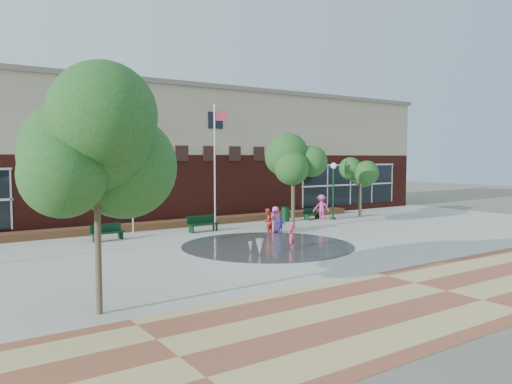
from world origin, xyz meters
TOP-DOWN VIEW (x-y plane):
  - ground at (0.00, 0.00)m, footprint 120.00×120.00m
  - plaza_concrete at (0.00, 4.00)m, footprint 46.00×18.00m
  - paver_band at (0.00, -7.00)m, footprint 46.00×6.00m
  - splash_pad at (0.00, 3.00)m, footprint 8.40×8.40m
  - library_building at (0.00, 17.48)m, footprint 44.40×10.40m
  - flower_bed at (0.00, 11.60)m, footprint 26.00×1.20m
  - flagpole_left at (-3.91, 10.72)m, footprint 0.93×0.17m
  - flagpole_right at (0.38, 8.77)m, footprint 0.87×0.36m
  - lamp_right at (9.75, 8.81)m, footprint 0.42×0.42m
  - bench_left at (-6.00, 8.89)m, footprint 1.85×0.88m
  - bench_mid at (-0.41, 8.87)m, footprint 1.95×0.63m
  - bench_right at (8.61, 9.72)m, footprint 1.66×0.86m
  - trash_can at (6.39, 9.89)m, footprint 0.63×0.63m
  - tree_big_left at (-10.03, -3.05)m, footprint 4.14×4.14m
  - tree_mid at (4.61, 6.80)m, footprint 3.26×3.26m
  - tree_small_right at (12.49, 8.89)m, footprint 2.49×2.49m
  - water_jet_a at (-1.68, 1.25)m, footprint 0.37×0.37m
  - water_jet_b at (-1.61, 2.09)m, footprint 0.21×0.21m
  - child_splash at (0.56, 1.83)m, footprint 0.55×0.50m
  - adult_red at (2.21, 6.11)m, footprint 0.87×0.79m
  - adult_pink at (2.91, 6.28)m, footprint 0.80×0.57m
  - child_blue at (2.69, 5.52)m, footprint 0.62×0.53m
  - person_bench at (8.86, 9.04)m, footprint 1.32×1.09m

SIDE VIEW (x-z plane):
  - ground at x=0.00m, z-range 0.00..0.00m
  - flower_bed at x=0.00m, z-range -0.20..0.20m
  - water_jet_a at x=-1.68m, z-range -0.36..0.36m
  - water_jet_b at x=-1.61m, z-range -0.24..0.24m
  - plaza_concrete at x=0.00m, z-range 0.00..0.01m
  - paver_band at x=0.00m, z-range 0.00..0.01m
  - splash_pad at x=0.00m, z-range 0.00..0.01m
  - bench_right at x=8.61m, z-range -0.14..0.66m
  - bench_left at x=-6.00m, z-range -0.16..0.74m
  - bench_mid at x=-0.41m, z-range -0.17..0.80m
  - child_blue at x=2.69m, z-range 0.00..0.99m
  - trash_can at x=6.39m, z-range 0.01..1.04m
  - child_splash at x=0.56m, z-range 0.00..1.26m
  - adult_red at x=2.21m, z-range 0.00..1.47m
  - adult_pink at x=2.91m, z-range 0.00..1.53m
  - person_bench at x=8.86m, z-range 0.00..1.78m
  - lamp_right at x=9.75m, z-range 0.48..4.46m
  - tree_small_right at x=12.49m, z-range 0.98..5.23m
  - tree_mid at x=4.61m, z-range 1.25..6.75m
  - flagpole_right at x=0.38m, z-range 0.44..7.85m
  - flagpole_left at x=-3.91m, z-range 0.45..8.36m
  - library_building at x=0.00m, z-range 0.04..9.24m
  - tree_big_left at x=-10.03m, z-range 1.42..8.03m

